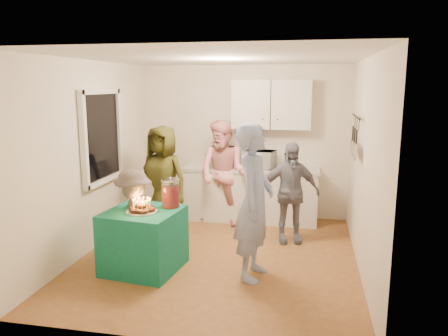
% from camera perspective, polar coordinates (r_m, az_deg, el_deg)
% --- Properties ---
extents(floor, '(4.00, 4.00, 0.00)m').
position_cam_1_polar(floor, '(5.98, -0.66, -11.52)').
color(floor, brown).
rests_on(floor, ground).
extents(ceiling, '(4.00, 4.00, 0.00)m').
position_cam_1_polar(ceiling, '(5.54, -0.72, 14.21)').
color(ceiling, white).
rests_on(ceiling, floor).
extents(back_wall, '(3.60, 3.60, 0.00)m').
position_cam_1_polar(back_wall, '(7.56, 2.43, 3.43)').
color(back_wall, silver).
rests_on(back_wall, floor).
extents(left_wall, '(4.00, 4.00, 0.00)m').
position_cam_1_polar(left_wall, '(6.23, -17.12, 1.36)').
color(left_wall, silver).
rests_on(left_wall, floor).
extents(right_wall, '(4.00, 4.00, 0.00)m').
position_cam_1_polar(right_wall, '(5.54, 17.86, 0.17)').
color(right_wall, silver).
rests_on(right_wall, floor).
extents(window_night, '(0.04, 1.00, 1.20)m').
position_cam_1_polar(window_night, '(6.45, -15.75, 3.99)').
color(window_night, black).
rests_on(window_night, left_wall).
extents(counter, '(2.20, 0.58, 0.86)m').
position_cam_1_polar(counter, '(7.40, 3.55, -3.60)').
color(counter, white).
rests_on(counter, floor).
extents(countertop, '(2.24, 0.62, 0.05)m').
position_cam_1_polar(countertop, '(7.30, 3.59, -0.14)').
color(countertop, beige).
rests_on(countertop, counter).
extents(upper_cabinet, '(1.30, 0.30, 0.80)m').
position_cam_1_polar(upper_cabinet, '(7.29, 6.21, 8.24)').
color(upper_cabinet, white).
rests_on(upper_cabinet, back_wall).
extents(pot_rack, '(0.12, 1.00, 0.60)m').
position_cam_1_polar(pot_rack, '(6.17, 16.56, 4.12)').
color(pot_rack, black).
rests_on(pot_rack, right_wall).
extents(microwave, '(0.59, 0.46, 0.29)m').
position_cam_1_polar(microwave, '(7.26, 4.51, 1.16)').
color(microwave, white).
rests_on(microwave, countertop).
extents(party_table, '(0.95, 0.95, 0.76)m').
position_cam_1_polar(party_table, '(5.57, -10.44, -9.24)').
color(party_table, '#0F684D').
rests_on(party_table, floor).
extents(donut_cake, '(0.38, 0.38, 0.18)m').
position_cam_1_polar(donut_cake, '(5.36, -10.69, -4.76)').
color(donut_cake, '#381C0C').
rests_on(donut_cake, party_table).
extents(punch_jar, '(0.22, 0.22, 0.34)m').
position_cam_1_polar(punch_jar, '(5.51, -6.98, -3.37)').
color(punch_jar, red).
rests_on(punch_jar, party_table).
extents(man_birthday, '(0.52, 0.72, 1.85)m').
position_cam_1_polar(man_birthday, '(5.12, 3.97, -4.46)').
color(man_birthday, '#8B9CCA').
rests_on(man_birthday, floor).
extents(woman_back_left, '(0.92, 0.72, 1.68)m').
position_cam_1_polar(woman_back_left, '(6.71, -7.99, -1.61)').
color(woman_back_left, '#5A5B1A').
rests_on(woman_back_left, floor).
extents(woman_back_center, '(1.00, 0.88, 1.72)m').
position_cam_1_polar(woman_back_center, '(7.05, -0.10, -0.72)').
color(woman_back_center, pink).
rests_on(woman_back_center, floor).
extents(woman_back_right, '(0.93, 0.55, 1.48)m').
position_cam_1_polar(woman_back_right, '(6.38, 8.56, -3.19)').
color(woman_back_right, black).
rests_on(woman_back_right, floor).
extents(child_near_left, '(0.94, 0.88, 1.27)m').
position_cam_1_polar(child_near_left, '(5.55, -11.64, -6.58)').
color(child_near_left, '#4C413C').
rests_on(child_near_left, floor).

